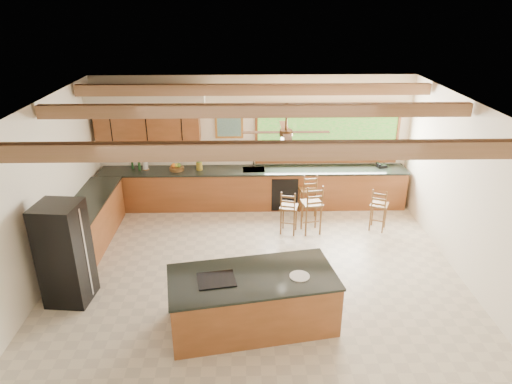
{
  "coord_description": "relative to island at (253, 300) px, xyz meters",
  "views": [
    {
      "loc": [
        -0.18,
        -6.88,
        4.6
      ],
      "look_at": [
        0.0,
        0.8,
        1.27
      ],
      "focal_mm": 32.0,
      "sensor_mm": 36.0,
      "label": 1
    }
  ],
  "objects": [
    {
      "name": "ground",
      "position": [
        0.1,
        1.3,
        -0.43
      ],
      "size": [
        7.2,
        7.2,
        0.0
      ],
      "primitive_type": "plane",
      "color": "#B9AE99",
      "rests_on": "ground"
    },
    {
      "name": "room_shell",
      "position": [
        -0.07,
        1.95,
        1.79
      ],
      "size": [
        7.27,
        6.54,
        3.02
      ],
      "color": "white",
      "rests_on": "ground"
    },
    {
      "name": "counter_run",
      "position": [
        -0.72,
        3.82,
        0.04
      ],
      "size": [
        7.12,
        3.1,
        1.26
      ],
      "color": "brown",
      "rests_on": "ground"
    },
    {
      "name": "island",
      "position": [
        0.0,
        0.0,
        0.0
      ],
      "size": [
        2.6,
        1.55,
        0.87
      ],
      "rotation": [
        0.0,
        0.0,
        0.17
      ],
      "color": "brown",
      "rests_on": "ground"
    },
    {
      "name": "refrigerator",
      "position": [
        -2.95,
        0.69,
        0.42
      ],
      "size": [
        0.73,
        0.71,
        1.7
      ],
      "rotation": [
        0.0,
        0.0,
        -0.1
      ],
      "color": "black",
      "rests_on": "ground"
    },
    {
      "name": "bar_stool_a",
      "position": [
        1.3,
        3.69,
        0.17
      ],
      "size": [
        0.41,
        0.41,
        1.01
      ],
      "rotation": [
        0.0,
        0.0,
        0.14
      ],
      "color": "brown",
      "rests_on": "ground"
    },
    {
      "name": "bar_stool_b",
      "position": [
        0.8,
        2.85,
        0.15
      ],
      "size": [
        0.43,
        0.43,
        0.97
      ],
      "rotation": [
        0.0,
        0.0,
        -0.26
      ],
      "color": "brown",
      "rests_on": "ground"
    },
    {
      "name": "bar_stool_c",
      "position": [
        1.27,
        2.84,
        0.23
      ],
      "size": [
        0.46,
        0.46,
        1.1
      ],
      "rotation": [
        0.0,
        0.0,
        0.18
      ],
      "color": "brown",
      "rests_on": "ground"
    },
    {
      "name": "bar_stool_d",
      "position": [
        2.7,
        2.93,
        0.14
      ],
      "size": [
        0.45,
        0.46,
        0.96
      ],
      "rotation": [
        0.0,
        0.0,
        -0.43
      ],
      "color": "brown",
      "rests_on": "ground"
    }
  ]
}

